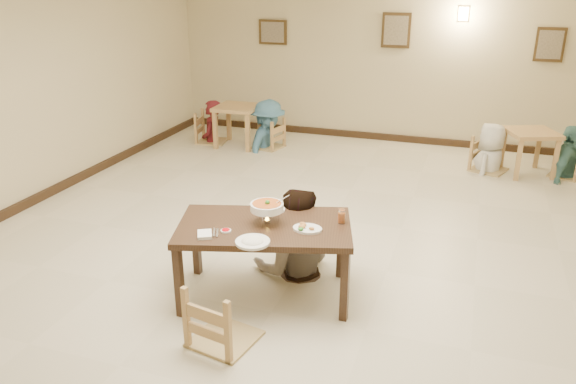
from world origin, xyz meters
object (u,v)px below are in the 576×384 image
(bg_table_left, at_px, (237,113))
(chair_near, at_px, (222,286))
(main_diner, at_px, (295,189))
(bg_diner_c, at_px, (494,124))
(drink_glass, at_px, (342,217))
(bg_chair_lr, at_px, (268,120))
(bg_chair_rl, at_px, (492,138))
(curry_warmer, at_px, (267,207))
(main_table, at_px, (265,232))
(bg_chair_rr, at_px, (569,149))
(bg_table_right, at_px, (531,139))
(bg_chair_ll, at_px, (211,114))
(bg_diner_d, at_px, (573,126))
(chair_far, at_px, (296,223))
(bg_diner_b, at_px, (268,100))
(bg_diner_a, at_px, (210,100))

(bg_table_left, bearing_deg, chair_near, -67.68)
(main_diner, height_order, bg_diner_c, main_diner)
(drink_glass, bearing_deg, bg_chair_lr, 118.62)
(bg_chair_rl, bearing_deg, curry_warmer, 176.49)
(main_table, distance_m, bg_chair_rr, 5.66)
(bg_chair_rr, bearing_deg, bg_table_left, -68.30)
(curry_warmer, height_order, bg_table_right, curry_warmer)
(bg_table_right, distance_m, bg_chair_rr, 0.57)
(bg_chair_ll, xyz_separation_m, bg_diner_d, (5.99, 0.04, 0.26))
(curry_warmer, distance_m, bg_chair_lr, 4.95)
(main_table, xyz_separation_m, bg_chair_ll, (-2.84, 4.65, -0.13))
(chair_far, distance_m, bg_chair_rl, 4.38)
(drink_glass, height_order, bg_diner_b, bg_diner_b)
(chair_far, bearing_deg, main_table, -109.71)
(curry_warmer, distance_m, bg_diner_d, 5.62)
(bg_table_right, height_order, bg_diner_b, bg_diner_b)
(bg_chair_rr, height_order, bg_diner_c, bg_diner_c)
(drink_glass, bearing_deg, bg_chair_ll, 128.69)
(bg_chair_ll, distance_m, bg_chair_rr, 6.00)
(bg_table_left, bearing_deg, bg_chair_lr, 6.56)
(chair_near, bearing_deg, bg_diner_a, -52.20)
(chair_far, xyz_separation_m, main_diner, (0.02, -0.11, 0.43))
(chair_near, distance_m, bg_diner_d, 6.37)
(chair_far, height_order, bg_chair_rr, chair_far)
(bg_diner_d, bearing_deg, bg_chair_ll, 108.63)
(curry_warmer, xyz_separation_m, drink_glass, (0.66, 0.23, -0.10))
(bg_diner_d, bearing_deg, curry_warmer, 164.19)
(chair_far, bearing_deg, bg_chair_rl, 50.99)
(bg_chair_ll, bearing_deg, bg_table_right, -99.00)
(bg_table_left, bearing_deg, bg_table_right, 0.38)
(bg_diner_a, relative_size, bg_diner_d, 0.97)
(main_table, height_order, bg_diner_a, bg_diner_a)
(bg_chair_ll, distance_m, bg_diner_b, 1.16)
(curry_warmer, bearing_deg, bg_diner_d, 55.95)
(main_diner, bearing_deg, bg_diner_c, -135.97)
(main_table, xyz_separation_m, bg_table_left, (-2.28, 4.59, -0.07))
(bg_diner_a, xyz_separation_m, bg_diner_c, (4.88, -0.05, -0.01))
(chair_near, xyz_separation_m, bg_table_right, (2.66, 5.43, 0.02))
(bg_chair_lr, bearing_deg, bg_diner_a, -75.84)
(bg_diner_b, bearing_deg, bg_diner_d, -84.26)
(bg_chair_lr, height_order, bg_diner_b, bg_diner_b)
(curry_warmer, height_order, bg_chair_ll, bg_chair_ll)
(bg_chair_rl, bearing_deg, chair_far, 173.93)
(main_table, relative_size, bg_chair_ll, 1.66)
(main_table, distance_m, chair_far, 0.72)
(curry_warmer, xyz_separation_m, bg_diner_d, (3.14, 4.65, -0.11))
(bg_table_right, distance_m, bg_chair_ll, 5.44)
(drink_glass, xyz_separation_m, bg_table_left, (-2.95, 4.33, -0.22))
(main_diner, bearing_deg, chair_near, 62.44)
(bg_chair_lr, relative_size, bg_chair_rl, 0.94)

